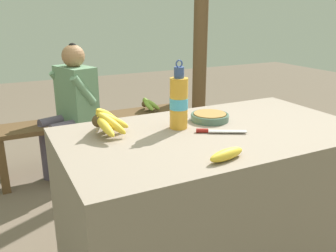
{
  "coord_description": "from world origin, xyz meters",
  "views": [
    {
      "loc": [
        -0.91,
        -1.32,
        1.31
      ],
      "look_at": [
        -0.22,
        0.05,
        0.81
      ],
      "focal_mm": 38.0,
      "sensor_mm": 36.0,
      "label": 1
    }
  ],
  "objects_px": {
    "water_bottle": "(179,102)",
    "seated_vendor": "(71,102)",
    "knife": "(214,131)",
    "banana_bunch_ripe": "(106,120)",
    "support_post_far": "(201,23)",
    "serving_bowl": "(210,116)",
    "banana_bunch_green": "(148,103)",
    "wooden_bench": "(95,126)",
    "loose_banana_front": "(227,155)"
  },
  "relations": [
    {
      "from": "water_bottle",
      "to": "loose_banana_front",
      "type": "distance_m",
      "value": 0.44
    },
    {
      "from": "knife",
      "to": "support_post_far",
      "type": "relative_size",
      "value": 0.09
    },
    {
      "from": "banana_bunch_green",
      "to": "wooden_bench",
      "type": "bearing_deg",
      "value": -179.38
    },
    {
      "from": "loose_banana_front",
      "to": "wooden_bench",
      "type": "height_order",
      "value": "loose_banana_front"
    },
    {
      "from": "support_post_far",
      "to": "wooden_bench",
      "type": "bearing_deg",
      "value": -167.31
    },
    {
      "from": "water_bottle",
      "to": "loose_banana_front",
      "type": "height_order",
      "value": "water_bottle"
    },
    {
      "from": "wooden_bench",
      "to": "support_post_far",
      "type": "relative_size",
      "value": 0.7
    },
    {
      "from": "banana_bunch_ripe",
      "to": "banana_bunch_green",
      "type": "height_order",
      "value": "banana_bunch_ripe"
    },
    {
      "from": "banana_bunch_ripe",
      "to": "water_bottle",
      "type": "bearing_deg",
      "value": -10.57
    },
    {
      "from": "serving_bowl",
      "to": "wooden_bench",
      "type": "height_order",
      "value": "serving_bowl"
    },
    {
      "from": "serving_bowl",
      "to": "support_post_far",
      "type": "distance_m",
      "value": 1.91
    },
    {
      "from": "knife",
      "to": "banana_bunch_green",
      "type": "relative_size",
      "value": 0.83
    },
    {
      "from": "banana_bunch_ripe",
      "to": "wooden_bench",
      "type": "relative_size",
      "value": 0.18
    },
    {
      "from": "serving_bowl",
      "to": "wooden_bench",
      "type": "bearing_deg",
      "value": 100.78
    },
    {
      "from": "wooden_bench",
      "to": "seated_vendor",
      "type": "relative_size",
      "value": 1.55
    },
    {
      "from": "banana_bunch_green",
      "to": "water_bottle",
      "type": "bearing_deg",
      "value": -107.55
    },
    {
      "from": "serving_bowl",
      "to": "wooden_bench",
      "type": "distance_m",
      "value": 1.43
    },
    {
      "from": "loose_banana_front",
      "to": "support_post_far",
      "type": "relative_size",
      "value": 0.07
    },
    {
      "from": "knife",
      "to": "banana_bunch_green",
      "type": "xyz_separation_m",
      "value": [
        0.33,
        1.53,
        -0.26
      ]
    },
    {
      "from": "banana_bunch_ripe",
      "to": "knife",
      "type": "xyz_separation_m",
      "value": [
        0.45,
        -0.21,
        -0.06
      ]
    },
    {
      "from": "wooden_bench",
      "to": "banana_bunch_green",
      "type": "bearing_deg",
      "value": 0.62
    },
    {
      "from": "loose_banana_front",
      "to": "wooden_bench",
      "type": "bearing_deg",
      "value": 91.14
    },
    {
      "from": "serving_bowl",
      "to": "wooden_bench",
      "type": "relative_size",
      "value": 0.12
    },
    {
      "from": "banana_bunch_green",
      "to": "loose_banana_front",
      "type": "bearing_deg",
      "value": -104.26
    },
    {
      "from": "loose_banana_front",
      "to": "banana_bunch_green",
      "type": "xyz_separation_m",
      "value": [
        0.46,
        1.81,
        -0.27
      ]
    },
    {
      "from": "wooden_bench",
      "to": "loose_banana_front",
      "type": "bearing_deg",
      "value": -88.86
    },
    {
      "from": "knife",
      "to": "seated_vendor",
      "type": "bearing_deg",
      "value": 131.86
    },
    {
      "from": "wooden_bench",
      "to": "support_post_far",
      "type": "bearing_deg",
      "value": 12.69
    },
    {
      "from": "water_bottle",
      "to": "banana_bunch_green",
      "type": "relative_size",
      "value": 1.27
    },
    {
      "from": "banana_bunch_ripe",
      "to": "seated_vendor",
      "type": "height_order",
      "value": "seated_vendor"
    },
    {
      "from": "seated_vendor",
      "to": "support_post_far",
      "type": "bearing_deg",
      "value": 175.04
    },
    {
      "from": "banana_bunch_green",
      "to": "serving_bowl",
      "type": "bearing_deg",
      "value": -100.02
    },
    {
      "from": "knife",
      "to": "seated_vendor",
      "type": "relative_size",
      "value": 0.2
    },
    {
      "from": "loose_banana_front",
      "to": "water_bottle",
      "type": "bearing_deg",
      "value": 87.15
    },
    {
      "from": "wooden_bench",
      "to": "banana_bunch_green",
      "type": "relative_size",
      "value": 6.46
    },
    {
      "from": "loose_banana_front",
      "to": "seated_vendor",
      "type": "relative_size",
      "value": 0.16
    },
    {
      "from": "banana_bunch_ripe",
      "to": "wooden_bench",
      "type": "distance_m",
      "value": 1.43
    },
    {
      "from": "support_post_far",
      "to": "serving_bowl",
      "type": "bearing_deg",
      "value": -119.79
    },
    {
      "from": "loose_banana_front",
      "to": "knife",
      "type": "bearing_deg",
      "value": 64.7
    },
    {
      "from": "serving_bowl",
      "to": "seated_vendor",
      "type": "height_order",
      "value": "seated_vendor"
    },
    {
      "from": "loose_banana_front",
      "to": "banana_bunch_ripe",
      "type": "bearing_deg",
      "value": 123.08
    },
    {
      "from": "support_post_far",
      "to": "knife",
      "type": "bearing_deg",
      "value": -119.49
    },
    {
      "from": "water_bottle",
      "to": "wooden_bench",
      "type": "height_order",
      "value": "water_bottle"
    },
    {
      "from": "seated_vendor",
      "to": "serving_bowl",
      "type": "bearing_deg",
      "value": 90.92
    },
    {
      "from": "loose_banana_front",
      "to": "knife",
      "type": "distance_m",
      "value": 0.31
    },
    {
      "from": "support_post_far",
      "to": "seated_vendor",
      "type": "bearing_deg",
      "value": -167.07
    },
    {
      "from": "banana_bunch_ripe",
      "to": "serving_bowl",
      "type": "bearing_deg",
      "value": -3.07
    },
    {
      "from": "serving_bowl",
      "to": "banana_bunch_green",
      "type": "xyz_separation_m",
      "value": [
        0.24,
        1.36,
        -0.27
      ]
    },
    {
      "from": "water_bottle",
      "to": "knife",
      "type": "xyz_separation_m",
      "value": [
        0.11,
        -0.14,
        -0.12
      ]
    },
    {
      "from": "water_bottle",
      "to": "seated_vendor",
      "type": "relative_size",
      "value": 0.3
    }
  ]
}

